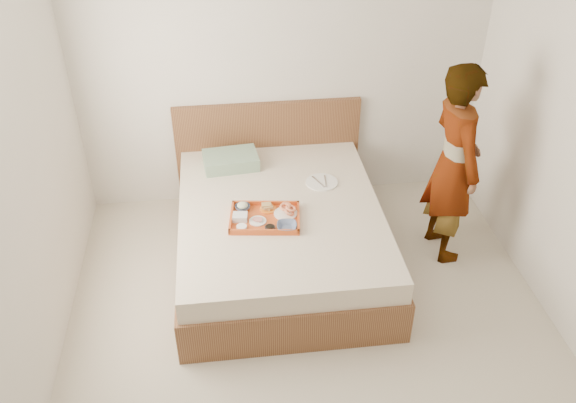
# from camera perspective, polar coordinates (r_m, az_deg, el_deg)

# --- Properties ---
(ground) EXTENTS (3.50, 4.00, 0.01)m
(ground) POSITION_cam_1_polar(r_m,az_deg,el_deg) (4.33, 2.70, -13.87)
(ground) COLOR beige
(ground) RESTS_ON ground
(wall_back) EXTENTS (3.50, 0.01, 2.60)m
(wall_back) POSITION_cam_1_polar(r_m,az_deg,el_deg) (5.21, -0.53, 12.90)
(wall_back) COLOR silver
(wall_back) RESTS_ON ground
(wall_left) EXTENTS (0.01, 4.00, 2.60)m
(wall_left) POSITION_cam_1_polar(r_m,az_deg,el_deg) (3.62, -25.13, -1.50)
(wall_left) COLOR silver
(wall_left) RESTS_ON ground
(bed) EXTENTS (1.65, 2.00, 0.53)m
(bed) POSITION_cam_1_polar(r_m,az_deg,el_deg) (4.85, -0.73, -3.10)
(bed) COLOR brown
(bed) RESTS_ON ground
(headboard) EXTENTS (1.65, 0.06, 0.95)m
(headboard) POSITION_cam_1_polar(r_m,az_deg,el_deg) (5.54, -1.88, 4.77)
(headboard) COLOR brown
(headboard) RESTS_ON ground
(pillow) EXTENTS (0.48, 0.35, 0.11)m
(pillow) POSITION_cam_1_polar(r_m,az_deg,el_deg) (5.20, -5.39, 3.87)
(pillow) COLOR gray
(pillow) RESTS_ON bed
(tray) EXTENTS (0.56, 0.44, 0.05)m
(tray) POSITION_cam_1_polar(r_m,az_deg,el_deg) (4.55, -2.18, -1.51)
(tray) COLOR #CC4B1C
(tray) RESTS_ON bed
(prawn_plate) EXTENTS (0.20, 0.20, 0.01)m
(prawn_plate) POSITION_cam_1_polar(r_m,az_deg,el_deg) (4.60, -0.21, -1.14)
(prawn_plate) COLOR white
(prawn_plate) RESTS_ON tray
(navy_bowl_big) EXTENTS (0.16, 0.16, 0.04)m
(navy_bowl_big) POSITION_cam_1_polar(r_m,az_deg,el_deg) (4.45, -0.11, -2.33)
(navy_bowl_big) COLOR navy
(navy_bowl_big) RESTS_ON tray
(sauce_dish) EXTENTS (0.08, 0.08, 0.03)m
(sauce_dish) POSITION_cam_1_polar(r_m,az_deg,el_deg) (4.44, -1.70, -2.51)
(sauce_dish) COLOR black
(sauce_dish) RESTS_ON tray
(meat_plate) EXTENTS (0.14, 0.14, 0.01)m
(meat_plate) POSITION_cam_1_polar(r_m,az_deg,el_deg) (4.53, -2.85, -1.84)
(meat_plate) COLOR white
(meat_plate) RESTS_ON tray
(bread_plate) EXTENTS (0.14, 0.14, 0.01)m
(bread_plate) POSITION_cam_1_polar(r_m,az_deg,el_deg) (4.65, -1.89, -0.70)
(bread_plate) COLOR orange
(bread_plate) RESTS_ON tray
(salad_bowl) EXTENTS (0.13, 0.13, 0.04)m
(salad_bowl) POSITION_cam_1_polar(r_m,az_deg,el_deg) (4.65, -4.28, -0.56)
(salad_bowl) COLOR navy
(salad_bowl) RESTS_ON tray
(plastic_tub) EXTENTS (0.12, 0.10, 0.05)m
(plastic_tub) POSITION_cam_1_polar(r_m,az_deg,el_deg) (4.54, -4.51, -1.47)
(plastic_tub) COLOR silver
(plastic_tub) RESTS_ON tray
(cheese_round) EXTENTS (0.08, 0.08, 0.03)m
(cheese_round) POSITION_cam_1_polar(r_m,az_deg,el_deg) (4.46, -4.36, -2.44)
(cheese_round) COLOR white
(cheese_round) RESTS_ON tray
(dinner_plate) EXTENTS (0.28, 0.28, 0.01)m
(dinner_plate) POSITION_cam_1_polar(r_m,az_deg,el_deg) (4.99, 3.18, 1.81)
(dinner_plate) COLOR white
(dinner_plate) RESTS_ON bed
(person) EXTENTS (0.45, 0.64, 1.64)m
(person) POSITION_cam_1_polar(r_m,az_deg,el_deg) (4.84, 15.27, 3.40)
(person) COLOR beige
(person) RESTS_ON ground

